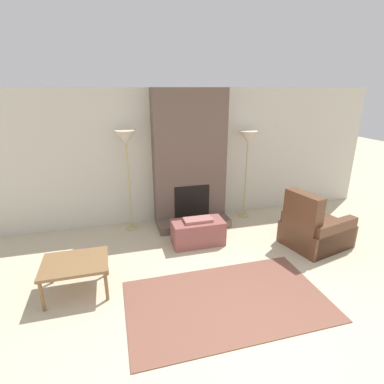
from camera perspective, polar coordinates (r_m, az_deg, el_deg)
ground_plane at (r=3.76m, az=13.24°, el=-24.91°), size 24.00×24.00×0.00m
wall_back at (r=6.01m, az=-1.03°, el=6.85°), size 8.13×0.06×2.60m
fireplace at (r=5.80m, az=-0.44°, el=5.65°), size 1.40×0.76×2.60m
ottoman at (r=5.24m, az=1.14°, el=-7.61°), size 0.89×0.44×0.48m
armchair at (r=5.56m, az=22.10°, el=-6.78°), size 1.18×1.04×1.01m
side_table at (r=4.30m, az=-21.38°, el=-12.84°), size 0.83×0.65×0.45m
floor_lamp_left at (r=5.48m, az=-12.49°, el=9.18°), size 0.36×0.36×1.89m
floor_lamp_right at (r=6.08m, az=10.62°, el=9.44°), size 0.36×0.36×1.80m
area_rug at (r=4.11m, az=6.70°, el=-19.86°), size 2.55×1.47×0.01m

